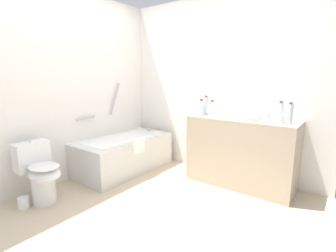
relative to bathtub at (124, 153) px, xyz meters
The scene contains 18 objects.
ground_plane 1.29m from the bathtub, 125.51° to the right, with size 4.07×4.07×0.00m, color #C1AD8E.
wall_back_tiled 1.28m from the bathtub, 150.86° to the left, with size 3.47×0.10×2.48m, color white.
wall_right_mirror 1.65m from the bathtub, 50.08° to the right, with size 0.10×3.16×2.48m, color white.
bathtub is the anchor object (origin of this frame).
toilet 1.23m from the bathtub, behind, with size 0.36×0.53×0.68m.
vanity_counter 1.67m from the bathtub, 70.92° to the right, with size 0.53×1.31×0.87m, color tan.
sink_basin 1.80m from the bathtub, 71.69° to the right, with size 0.35×0.35×0.04m, color white.
sink_faucet 1.87m from the bathtub, 65.26° to the right, with size 0.11×0.15×0.06m.
water_bottle_0 1.44m from the bathtub, 63.95° to the right, with size 0.07×0.07×0.20m.
water_bottle_1 2.28m from the bathtub, 76.40° to the right, with size 0.06×0.06×0.23m.
water_bottle_2 1.39m from the bathtub, 62.40° to the right, with size 0.06×0.06×0.26m.
water_bottle_3 2.19m from the bathtub, 74.38° to the right, with size 0.07×0.07×0.24m.
water_bottle_4 1.32m from the bathtub, 65.04° to the right, with size 0.07×0.07×0.22m.
drinking_glass_0 1.48m from the bathtub, 69.28° to the right, with size 0.06×0.06×0.10m, color white.
drinking_glass_1 2.04m from the bathtub, 75.07° to the right, with size 0.07×0.07×0.10m, color white.
drinking_glass_2 2.17m from the bathtub, 76.86° to the right, with size 0.08×0.08×0.08m, color white.
drinking_glass_3 1.60m from the bathtub, 70.23° to the right, with size 0.06×0.06×0.08m, color white.
toilet_paper_roll 1.44m from the bathtub, behind, with size 0.11×0.11×0.12m, color white.
Camera 1 is at (-1.72, -1.62, 1.38)m, focal length 26.58 mm.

